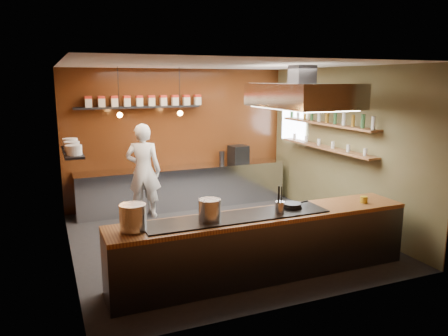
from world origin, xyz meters
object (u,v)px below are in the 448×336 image
extractor_hood (301,95)px  stockpot_small (210,210)px  stockpot_large (133,217)px  espresso_machine (238,154)px  chef (143,171)px

extractor_hood → stockpot_small: extractor_hood is taller
stockpot_large → stockpot_small: 1.01m
extractor_hood → espresso_machine: size_ratio=5.21×
extractor_hood → stockpot_small: size_ratio=6.69×
extractor_hood → chef: extractor_hood is taller
extractor_hood → espresso_machine: (0.03, 2.62, -1.41)m
espresso_machine → stockpot_small: bearing=-125.3°
extractor_hood → espresso_machine: extractor_hood is taller
stockpot_small → chef: (-0.15, 3.41, -0.12)m
extractor_hood → stockpot_large: extractor_hood is taller
stockpot_large → espresso_machine: size_ratio=0.87×
stockpot_large → espresso_machine: 4.96m
stockpot_large → stockpot_small: bearing=0.2°
stockpot_small → chef: size_ratio=0.16×
extractor_hood → stockpot_large: (-3.13, -1.21, -1.40)m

